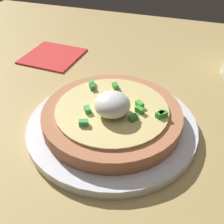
{
  "coord_description": "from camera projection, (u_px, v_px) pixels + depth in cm",
  "views": [
    {
      "loc": [
        11.75,
        -45.54,
        32.92
      ],
      "look_at": [
        1.2,
        -13.41,
        6.76
      ],
      "focal_mm": 45.43,
      "sensor_mm": 36.0,
      "label": 1
    }
  ],
  "objects": [
    {
      "name": "napkin",
      "position": [
        53.0,
        56.0,
        0.65
      ],
      "size": [
        12.65,
        12.65,
        0.4
      ],
      "primitive_type": "cube",
      "rotation": [
        0.0,
        0.0,
        -0.06
      ],
      "color": "red",
      "rests_on": "dining_table"
    },
    {
      "name": "plate",
      "position": [
        112.0,
        126.0,
        0.44
      ],
      "size": [
        26.27,
        26.27,
        1.48
      ],
      "primitive_type": "cylinder",
      "color": "white",
      "rests_on": "dining_table"
    },
    {
      "name": "pizza",
      "position": [
        112.0,
        115.0,
        0.43
      ],
      "size": [
        21.23,
        21.23,
        6.06
      ],
      "color": "#C27851",
      "rests_on": "plate"
    },
    {
      "name": "dining_table",
      "position": [
        127.0,
        92.0,
        0.56
      ],
      "size": [
        112.38,
        80.63,
        3.27
      ],
      "primitive_type": "cube",
      "color": "tan",
      "rests_on": "ground"
    }
  ]
}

